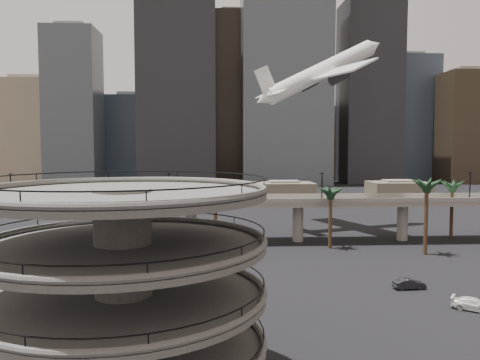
{
  "coord_description": "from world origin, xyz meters",
  "views": [
    {
      "loc": [
        -5.84,
        -39.82,
        19.39
      ],
      "look_at": [
        -2.37,
        28.0,
        14.64
      ],
      "focal_mm": 35.0,
      "sensor_mm": 36.0,
      "label": 1
    }
  ],
  "objects": [
    {
      "name": "parking_ramp",
      "position": [
        -13.0,
        -4.0,
        9.84
      ],
      "size": [
        22.2,
        22.2,
        17.35
      ],
      "color": "#4E4C49",
      "rests_on": "ground"
    },
    {
      "name": "overpass",
      "position": [
        0.0,
        55.0,
        7.34
      ],
      "size": [
        130.0,
        9.3,
        14.7
      ],
      "color": "slate",
      "rests_on": "ground"
    },
    {
      "name": "palm_trees",
      "position": [
        21.48,
        47.47,
        11.3
      ],
      "size": [
        54.4,
        18.4,
        14.0
      ],
      "color": "#432C1C",
      "rests_on": "ground"
    },
    {
      "name": "low_buildings",
      "position": [
        6.89,
        142.3,
        2.86
      ],
      "size": [
        135.0,
        27.5,
        6.8
      ],
      "color": "brown",
      "rests_on": "ground"
    },
    {
      "name": "skyline",
      "position": [
        15.11,
        217.08,
        46.1
      ],
      "size": [
        269.0,
        86.0,
        126.0
      ],
      "color": "#84755B",
      "rests_on": "ground"
    },
    {
      "name": "airborne_jet",
      "position": [
        19.17,
        71.25,
        37.18
      ],
      "size": [
        34.98,
        33.35,
        19.75
      ],
      "rotation": [
        0.0,
        -0.44,
        0.38
      ],
      "color": "silver",
      "rests_on": "ground"
    },
    {
      "name": "car_a",
      "position": [
        -8.8,
        18.81,
        0.75
      ],
      "size": [
        4.69,
        2.65,
        1.51
      ],
      "primitive_type": "imported",
      "rotation": [
        0.0,
        0.0,
        1.36
      ],
      "color": "maroon",
      "rests_on": "ground"
    },
    {
      "name": "car_b",
      "position": [
        20.56,
        21.77,
        0.72
      ],
      "size": [
        4.44,
        1.79,
        1.43
      ],
      "primitive_type": "imported",
      "rotation": [
        0.0,
        0.0,
        1.63
      ],
      "color": "black",
      "rests_on": "ground"
    },
    {
      "name": "car_c",
      "position": [
        24.81,
        13.08,
        0.73
      ],
      "size": [
        5.33,
        4.58,
        1.47
      ],
      "primitive_type": "imported",
      "rotation": [
        0.0,
        0.0,
        0.96
      ],
      "color": "silver",
      "rests_on": "ground"
    }
  ]
}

